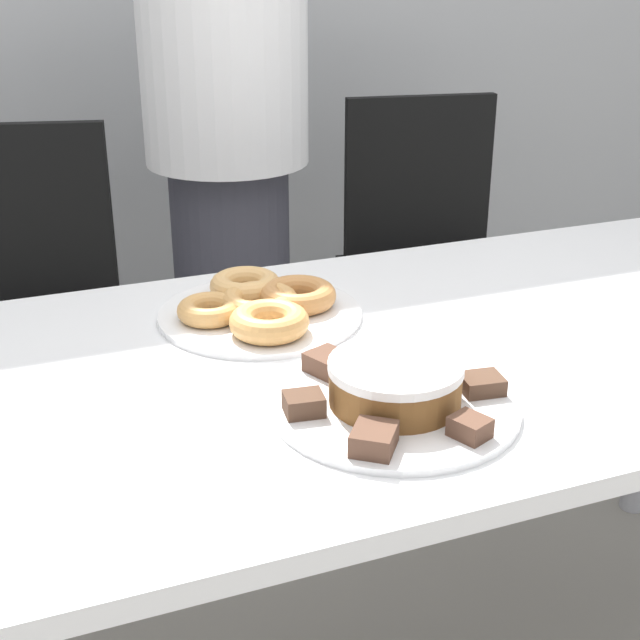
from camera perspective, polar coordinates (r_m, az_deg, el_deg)
table at (r=1.34m, az=2.52°, el=-5.16°), size 1.91×0.81×0.73m
person_standing at (r=2.08m, az=-5.97°, el=11.27°), size 0.37×0.37×1.64m
office_chair_left at (r=2.09m, az=-18.24°, el=-1.82°), size 0.53×0.53×0.92m
office_chair_right at (r=2.34m, az=7.10°, el=1.96°), size 0.51×0.51×0.92m
plate_cake at (r=1.16m, az=4.78°, el=-5.47°), size 0.32×0.32×0.01m
plate_donuts at (r=1.43m, az=-3.85°, el=0.37°), size 0.33×0.33×0.01m
frosted_cake at (r=1.14m, az=4.84°, el=-3.98°), size 0.17×0.17×0.06m
lamington_0 at (r=1.25m, az=5.92°, el=-2.19°), size 0.07×0.07×0.03m
lamington_1 at (r=1.22m, az=0.61°, el=-2.78°), size 0.07×0.07×0.03m
lamington_2 at (r=1.12m, az=-1.04°, el=-5.38°), size 0.05×0.05×0.03m
lamington_3 at (r=1.05m, az=3.47°, el=-7.60°), size 0.07×0.08×0.03m
lamington_4 at (r=1.08m, az=9.57°, el=-6.78°), size 0.05×0.06×0.03m
lamington_5 at (r=1.19m, az=10.30°, el=-4.04°), size 0.06×0.05×0.02m
donut_0 at (r=1.42m, az=-3.88°, el=1.20°), size 0.12×0.12×0.03m
donut_1 at (r=1.44m, az=-1.42°, el=1.59°), size 0.12×0.12×0.04m
donut_2 at (r=1.49m, az=-4.80°, el=2.23°), size 0.12×0.12×0.04m
donut_3 at (r=1.40m, az=-7.07°, el=0.65°), size 0.10×0.10×0.03m
donut_4 at (r=1.34m, az=-3.27°, el=-0.11°), size 0.12×0.12×0.04m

